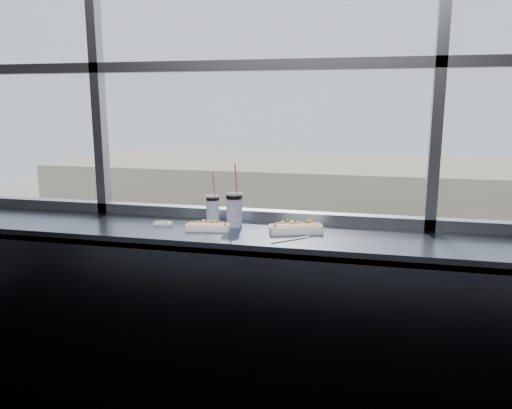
% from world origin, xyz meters
% --- Properties ---
extents(wall_back_lower, '(6.00, 0.00, 6.00)m').
position_xyz_m(wall_back_lower, '(0.00, 1.50, 0.55)').
color(wall_back_lower, black).
rests_on(wall_back_lower, ground).
extents(window_glass, '(6.00, 0.00, 6.00)m').
position_xyz_m(window_glass, '(0.00, 1.52, 2.30)').
color(window_glass, silver).
rests_on(window_glass, ground).
extents(window_mullions, '(6.00, 0.08, 2.40)m').
position_xyz_m(window_mullions, '(0.00, 1.50, 2.30)').
color(window_mullions, gray).
rests_on(window_mullions, ground).
extents(counter, '(6.00, 0.55, 0.06)m').
position_xyz_m(counter, '(0.00, 1.23, 1.07)').
color(counter, '#515763').
rests_on(counter, ground).
extents(counter_fascia, '(6.00, 0.04, 1.04)m').
position_xyz_m(counter_fascia, '(0.00, 0.97, 0.55)').
color(counter_fascia, '#515763').
rests_on(counter_fascia, ground).
extents(hotdog_tray_left, '(0.25, 0.12, 0.06)m').
position_xyz_m(hotdog_tray_left, '(-0.19, 1.18, 1.12)').
color(hotdog_tray_left, white).
rests_on(hotdog_tray_left, counter).
extents(hotdog_tray_right, '(0.30, 0.18, 0.07)m').
position_xyz_m(hotdog_tray_right, '(0.29, 1.24, 1.13)').
color(hotdog_tray_right, white).
rests_on(hotdog_tray_right, counter).
extents(soda_cup_left, '(0.08, 0.08, 0.31)m').
position_xyz_m(soda_cup_left, '(-0.22, 1.37, 1.19)').
color(soda_cup_left, white).
rests_on(soda_cup_left, counter).
extents(soda_cup_right, '(0.10, 0.10, 0.36)m').
position_xyz_m(soda_cup_right, '(-0.08, 1.32, 1.21)').
color(soda_cup_right, white).
rests_on(soda_cup_right, counter).
extents(loose_straw, '(0.18, 0.17, 0.01)m').
position_xyz_m(loose_straw, '(0.29, 1.08, 1.10)').
color(loose_straw, white).
rests_on(loose_straw, counter).
extents(wrapper, '(0.11, 0.08, 0.03)m').
position_xyz_m(wrapper, '(-0.48, 1.23, 1.11)').
color(wrapper, silver).
rests_on(wrapper, counter).
extents(plaza_ground, '(120.00, 120.00, 0.00)m').
position_xyz_m(plaza_ground, '(0.00, 45.00, -11.00)').
color(plaza_ground, '#A6A192').
rests_on(plaza_ground, ground).
extents(street_asphalt, '(80.00, 10.00, 0.06)m').
position_xyz_m(street_asphalt, '(0.00, 21.50, -10.97)').
color(street_asphalt, black).
rests_on(street_asphalt, plaza_ground).
extents(far_sidewalk, '(80.00, 6.00, 0.04)m').
position_xyz_m(far_sidewalk, '(0.00, 29.50, -10.98)').
color(far_sidewalk, '#A6A192').
rests_on(far_sidewalk, plaza_ground).
extents(far_building, '(50.00, 14.00, 8.00)m').
position_xyz_m(far_building, '(0.00, 39.50, -7.00)').
color(far_building, tan).
rests_on(far_building, plaza_ground).
extents(car_far_a, '(3.14, 6.38, 2.06)m').
position_xyz_m(car_far_a, '(-10.59, 25.50, -9.91)').
color(car_far_a, black).
rests_on(car_far_a, street_asphalt).
extents(car_near_b, '(2.99, 6.45, 2.10)m').
position_xyz_m(car_near_b, '(-6.07, 17.50, -9.89)').
color(car_near_b, black).
rests_on(car_near_b, street_asphalt).
extents(car_near_c, '(3.59, 6.92, 2.21)m').
position_xyz_m(car_near_c, '(-0.78, 17.50, -9.84)').
color(car_near_c, '#B43538').
rests_on(car_near_c, street_asphalt).
extents(car_near_a, '(2.97, 6.61, 2.17)m').
position_xyz_m(car_near_a, '(-12.87, 17.50, -9.86)').
color(car_near_a, silver).
rests_on(car_near_a, street_asphalt).
extents(pedestrian_b, '(0.93, 0.69, 2.08)m').
position_xyz_m(pedestrian_b, '(-2.37, 29.50, -9.92)').
color(pedestrian_b, '#66605B').
rests_on(pedestrian_b, far_sidewalk).
extents(pedestrian_a, '(0.92, 0.69, 2.08)m').
position_xyz_m(pedestrian_a, '(-4.04, 29.93, -9.92)').
color(pedestrian_a, '#66605B').
rests_on(pedestrian_a, far_sidewalk).
extents(tree_left, '(2.77, 2.77, 4.32)m').
position_xyz_m(tree_left, '(-10.04, 29.50, -8.07)').
color(tree_left, '#47382B').
rests_on(tree_left, far_sidewalk).
extents(tree_center, '(3.49, 3.49, 5.46)m').
position_xyz_m(tree_center, '(1.33, 29.50, -7.30)').
color(tree_center, '#47382B').
rests_on(tree_center, far_sidewalk).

